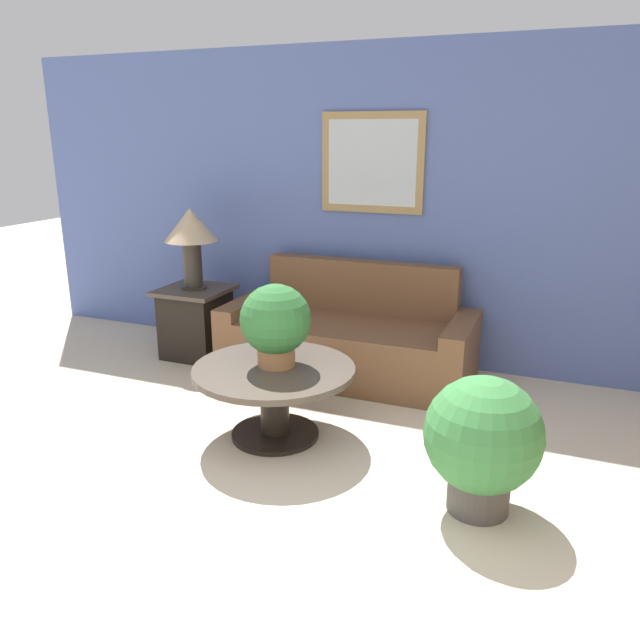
% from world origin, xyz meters
% --- Properties ---
extents(wall_back, '(7.73, 0.09, 2.60)m').
position_xyz_m(wall_back, '(-0.01, 3.41, 1.31)').
color(wall_back, '#5166A8').
rests_on(wall_back, ground_plane).
extents(couch_main, '(1.99, 0.86, 0.89)m').
position_xyz_m(couch_main, '(-0.50, 2.90, 0.29)').
color(couch_main, brown).
rests_on(couch_main, ground_plane).
extents(coffee_table, '(1.04, 1.04, 0.48)m').
position_xyz_m(coffee_table, '(-0.58, 1.68, 0.35)').
color(coffee_table, black).
rests_on(coffee_table, ground_plane).
extents(side_table, '(0.57, 0.57, 0.61)m').
position_xyz_m(side_table, '(-1.90, 2.81, 0.31)').
color(side_table, black).
rests_on(side_table, ground_plane).
extents(table_lamp, '(0.45, 0.45, 0.69)m').
position_xyz_m(table_lamp, '(-1.90, 2.81, 1.11)').
color(table_lamp, '#2D2823').
rests_on(table_lamp, side_table).
extents(potted_plant_on_table, '(0.45, 0.45, 0.53)m').
position_xyz_m(potted_plant_on_table, '(-0.58, 1.72, 0.77)').
color(potted_plant_on_table, '#9E6B42').
rests_on(potted_plant_on_table, coffee_table).
extents(potted_plant_floor, '(0.61, 0.61, 0.74)m').
position_xyz_m(potted_plant_floor, '(0.78, 1.34, 0.41)').
color(potted_plant_floor, '#4C4742').
rests_on(potted_plant_floor, ground_plane).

